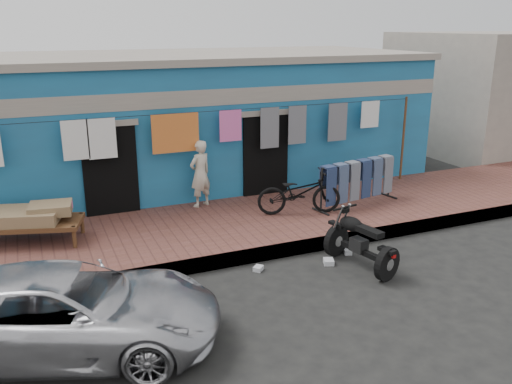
{
  "coord_description": "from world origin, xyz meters",
  "views": [
    {
      "loc": [
        -3.69,
        -6.59,
        4.06
      ],
      "look_at": [
        0.0,
        2.0,
        1.15
      ],
      "focal_mm": 38.0,
      "sensor_mm": 36.0,
      "label": 1
    }
  ],
  "objects_px": {
    "motorcycle": "(361,240)",
    "jeans_rack": "(357,182)",
    "car": "(66,310)",
    "bicycle": "(299,188)",
    "charpoy": "(27,225)",
    "seated_person": "(200,174)"
  },
  "relations": [
    {
      "from": "bicycle",
      "to": "motorcycle",
      "type": "bearing_deg",
      "value": -164.03
    },
    {
      "from": "seated_person",
      "to": "motorcycle",
      "type": "xyz_separation_m",
      "value": [
        1.74,
        -3.57,
        -0.48
      ]
    },
    {
      "from": "seated_person",
      "to": "motorcycle",
      "type": "height_order",
      "value": "seated_person"
    },
    {
      "from": "seated_person",
      "to": "bicycle",
      "type": "xyz_separation_m",
      "value": [
        1.74,
        -1.28,
        -0.17
      ]
    },
    {
      "from": "bicycle",
      "to": "jeans_rack",
      "type": "height_order",
      "value": "bicycle"
    },
    {
      "from": "car",
      "to": "motorcycle",
      "type": "xyz_separation_m",
      "value": [
        4.87,
        0.61,
        -0.07
      ]
    },
    {
      "from": "motorcycle",
      "to": "bicycle",
      "type": "bearing_deg",
      "value": 78.79
    },
    {
      "from": "car",
      "to": "motorcycle",
      "type": "height_order",
      "value": "car"
    },
    {
      "from": "seated_person",
      "to": "jeans_rack",
      "type": "bearing_deg",
      "value": 135.69
    },
    {
      "from": "car",
      "to": "seated_person",
      "type": "bearing_deg",
      "value": -17.06
    },
    {
      "from": "seated_person",
      "to": "charpoy",
      "type": "distance_m",
      "value": 3.61
    },
    {
      "from": "jeans_rack",
      "to": "motorcycle",
      "type": "bearing_deg",
      "value": -121.7
    },
    {
      "from": "charpoy",
      "to": "jeans_rack",
      "type": "relative_size",
      "value": 1.01
    },
    {
      "from": "car",
      "to": "bicycle",
      "type": "height_order",
      "value": "bicycle"
    },
    {
      "from": "bicycle",
      "to": "charpoy",
      "type": "bearing_deg",
      "value": 99.85
    },
    {
      "from": "charpoy",
      "to": "jeans_rack",
      "type": "bearing_deg",
      "value": -4.35
    },
    {
      "from": "motorcycle",
      "to": "jeans_rack",
      "type": "xyz_separation_m",
      "value": [
        1.44,
        2.33,
        0.26
      ]
    },
    {
      "from": "bicycle",
      "to": "charpoy",
      "type": "distance_m",
      "value": 5.28
    },
    {
      "from": "car",
      "to": "charpoy",
      "type": "bearing_deg",
      "value": 26.1
    },
    {
      "from": "car",
      "to": "jeans_rack",
      "type": "xyz_separation_m",
      "value": [
        6.31,
        2.94,
        0.19
      ]
    },
    {
      "from": "jeans_rack",
      "to": "car",
      "type": "bearing_deg",
      "value": -155.03
    },
    {
      "from": "car",
      "to": "motorcycle",
      "type": "bearing_deg",
      "value": -63.08
    }
  ]
}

